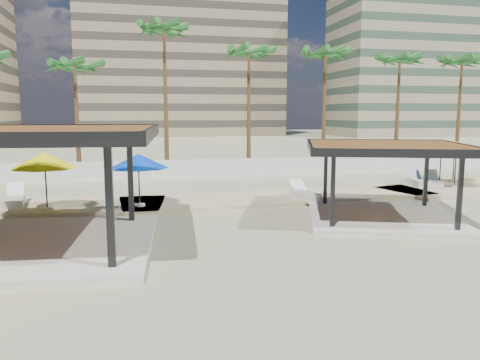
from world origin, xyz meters
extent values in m
plane|color=tan|center=(0.00, 0.00, 0.00)|extent=(200.00, 200.00, 0.00)
cube|color=#C6B284|center=(2.00, 7.00, 0.06)|extent=(16.24, 5.11, 0.24)
cube|color=silver|center=(0.00, 16.00, 0.60)|extent=(56.00, 0.30, 1.20)
cube|color=#847259|center=(4.00, 78.00, 14.00)|extent=(38.00, 16.00, 28.00)
cube|color=gray|center=(48.00, 66.00, 17.00)|extent=(32.00, 15.00, 34.00)
cube|color=beige|center=(4.58, 1.75, 0.09)|extent=(7.48, 7.48, 0.18)
cube|color=black|center=(1.75, 0.41, 1.51)|extent=(0.20, 0.20, 2.66)
cube|color=black|center=(3.24, 4.59, 1.51)|extent=(0.20, 0.20, 2.66)
cube|color=black|center=(5.93, -1.08, 1.51)|extent=(0.20, 0.20, 2.66)
cube|color=black|center=(7.42, 3.09, 1.51)|extent=(0.20, 0.20, 2.66)
cube|color=brown|center=(4.58, 1.75, 2.96)|extent=(7.71, 7.71, 0.25)
cube|color=black|center=(3.57, -1.09, 2.96)|extent=(5.80, 2.16, 0.30)
cube|color=black|center=(5.60, 4.59, 2.96)|extent=(5.80, 2.16, 0.30)
cube|color=black|center=(1.75, 2.77, 2.96)|extent=(2.16, 5.80, 0.30)
cube|color=black|center=(7.42, 0.74, 2.96)|extent=(2.16, 5.80, 0.30)
cube|color=beige|center=(-8.46, 0.33, 0.11)|extent=(7.93, 7.93, 0.22)
cube|color=black|center=(-5.96, -2.67, 1.88)|extent=(0.22, 0.22, 3.32)
cube|color=black|center=(-5.46, 2.84, 1.88)|extent=(0.22, 0.22, 3.32)
cube|color=brown|center=(-8.46, 0.33, 3.70)|extent=(8.17, 8.17, 0.31)
cube|color=black|center=(-8.12, 4.08, 3.70)|extent=(7.62, 0.82, 0.38)
cube|color=black|center=(-4.71, 0.00, 3.70)|extent=(0.82, 7.62, 0.38)
cylinder|color=beige|center=(-9.01, 5.80, 0.24)|extent=(0.48, 0.48, 0.12)
cylinder|color=#262628|center=(-9.01, 5.80, 1.34)|extent=(0.07, 0.07, 2.31)
cone|color=#DFDB07|center=(-9.01, 5.80, 2.33)|extent=(3.03, 3.03, 0.67)
cylinder|color=beige|center=(12.26, 7.45, 0.24)|extent=(0.50, 0.50, 0.12)
cylinder|color=#262628|center=(12.26, 7.45, 1.38)|extent=(0.07, 0.07, 2.39)
cone|color=#A21E0D|center=(12.26, 7.45, 2.40)|extent=(3.28, 3.28, 0.70)
cylinder|color=beige|center=(11.49, 7.72, 0.24)|extent=(0.47, 0.47, 0.11)
cylinder|color=#262628|center=(11.49, 7.72, 1.30)|extent=(0.07, 0.07, 2.25)
cone|color=#0638B6|center=(11.49, 7.72, 2.27)|extent=(2.93, 2.93, 0.66)
cylinder|color=beige|center=(13.48, 9.20, 0.24)|extent=(0.48, 0.48, 0.12)
cylinder|color=#262628|center=(13.48, 9.20, 1.34)|extent=(0.07, 0.07, 2.32)
cone|color=#DFDB07|center=(13.48, 9.20, 2.34)|extent=(3.11, 3.11, 0.68)
cylinder|color=beige|center=(-5.12, 5.80, 0.23)|extent=(0.46, 0.46, 0.11)
cylinder|color=#262628|center=(-5.12, 5.80, 1.27)|extent=(0.06, 0.06, 2.19)
cone|color=#0638B6|center=(-5.12, 5.80, 2.21)|extent=(2.76, 2.76, 0.64)
cube|color=white|center=(-10.63, 7.24, 0.33)|extent=(1.11, 2.28, 0.31)
cube|color=white|center=(-10.63, 7.24, 0.52)|extent=(1.11, 2.28, 0.07)
cube|color=white|center=(-10.77, 8.08, 0.78)|extent=(0.83, 0.86, 0.56)
cube|color=white|center=(2.70, 5.80, 0.33)|extent=(0.92, 2.18, 0.30)
cube|color=white|center=(2.70, 5.80, 0.51)|extent=(0.92, 2.18, 0.06)
cube|color=white|center=(2.63, 6.63, 0.76)|extent=(0.76, 0.79, 0.54)
cube|color=white|center=(10.58, 8.36, 0.33)|extent=(1.22, 2.21, 0.29)
cube|color=white|center=(10.58, 8.36, 0.50)|extent=(1.22, 2.21, 0.06)
cube|color=white|center=(10.78, 9.15, 0.75)|extent=(0.85, 0.87, 0.53)
cube|color=white|center=(11.69, 8.60, 0.34)|extent=(1.67, 2.37, 0.32)
cube|color=white|center=(11.69, 8.60, 0.53)|extent=(1.67, 2.37, 0.07)
cube|color=white|center=(12.06, 9.40, 0.80)|extent=(1.00, 1.02, 0.57)
cone|color=brown|center=(-9.00, 18.10, 3.79)|extent=(0.36, 0.36, 7.57)
ellipsoid|color=#216024|center=(-9.00, 18.10, 7.32)|extent=(3.00, 3.00, 1.80)
cone|color=brown|center=(-3.00, 18.90, 5.14)|extent=(0.36, 0.36, 10.27)
ellipsoid|color=#216024|center=(-3.00, 18.90, 10.02)|extent=(3.00, 3.00, 1.80)
cone|color=brown|center=(3.00, 18.40, 4.41)|extent=(0.36, 0.36, 8.82)
ellipsoid|color=#216024|center=(3.00, 18.40, 8.57)|extent=(3.00, 3.00, 1.80)
cone|color=brown|center=(9.00, 18.60, 4.45)|extent=(0.36, 0.36, 8.91)
ellipsoid|color=#216024|center=(9.00, 18.60, 8.66)|extent=(3.00, 3.00, 1.80)
cone|color=brown|center=(15.00, 18.20, 4.30)|extent=(0.36, 0.36, 8.61)
ellipsoid|color=#216024|center=(15.00, 18.20, 8.36)|extent=(3.00, 3.00, 1.80)
cone|color=brown|center=(21.00, 18.80, 4.33)|extent=(0.36, 0.36, 8.66)
ellipsoid|color=#216024|center=(21.00, 18.80, 8.41)|extent=(3.00, 3.00, 1.80)
camera|label=1|loc=(-5.27, -15.27, 4.32)|focal=35.00mm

